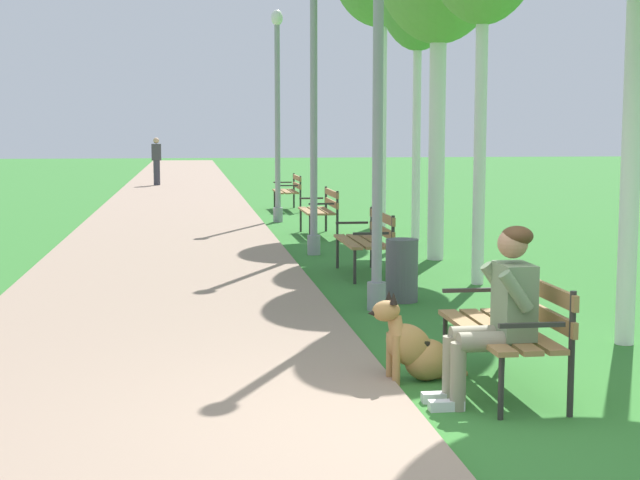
% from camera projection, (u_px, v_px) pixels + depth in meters
% --- Properties ---
extents(ground_plane, '(120.00, 120.00, 0.00)m').
position_uv_depth(ground_plane, '(460.00, 434.00, 5.98)').
color(ground_plane, '#33752D').
extents(paved_path, '(3.64, 60.00, 0.04)m').
position_uv_depth(paved_path, '(178.00, 191.00, 29.32)').
color(paved_path, gray).
rests_on(paved_path, ground).
extents(park_bench_near, '(0.55, 1.50, 0.85)m').
position_uv_depth(park_bench_near, '(511.00, 321.00, 6.93)').
color(park_bench_near, olive).
rests_on(park_bench_near, ground).
extents(park_bench_mid, '(0.55, 1.50, 0.85)m').
position_uv_depth(park_bench_mid, '(368.00, 237.00, 12.45)').
color(park_bench_mid, olive).
rests_on(park_bench_mid, ground).
extents(park_bench_far, '(0.55, 1.50, 0.85)m').
position_uv_depth(park_bench_far, '(322.00, 207.00, 17.16)').
color(park_bench_far, olive).
rests_on(park_bench_far, ground).
extents(park_bench_furthest, '(0.55, 1.50, 0.85)m').
position_uv_depth(park_bench_furthest, '(289.00, 189.00, 22.60)').
color(park_bench_furthest, olive).
rests_on(park_bench_furthest, ground).
extents(person_seated_on_near_bench, '(0.74, 0.49, 1.25)m').
position_uv_depth(person_seated_on_near_bench, '(499.00, 308.00, 6.55)').
color(person_seated_on_near_bench, gray).
rests_on(person_seated_on_near_bench, ground).
extents(dog_shepherd, '(0.83, 0.35, 0.71)m').
position_uv_depth(dog_shepherd, '(415.00, 348.00, 7.20)').
color(dog_shepherd, '#B27F47').
rests_on(dog_shepherd, ground).
extents(lamp_post_near, '(0.24, 0.24, 4.70)m').
position_uv_depth(lamp_post_near, '(378.00, 79.00, 9.81)').
color(lamp_post_near, gray).
rests_on(lamp_post_near, ground).
extents(lamp_post_mid, '(0.24, 0.24, 4.55)m').
position_uv_depth(lamp_post_mid, '(314.00, 100.00, 14.30)').
color(lamp_post_mid, gray).
rests_on(lamp_post_mid, ground).
extents(lamp_post_far, '(0.24, 0.24, 4.33)m').
position_uv_depth(lamp_post_far, '(277.00, 114.00, 19.50)').
color(lamp_post_far, gray).
rests_on(lamp_post_far, ground).
extents(litter_bin, '(0.36, 0.36, 0.70)m').
position_uv_depth(litter_bin, '(402.00, 270.00, 10.56)').
color(litter_bin, '#515156').
rests_on(litter_bin, ground).
extents(pedestrian_distant, '(0.32, 0.22, 1.65)m').
position_uv_depth(pedestrian_distant, '(157.00, 162.00, 32.18)').
color(pedestrian_distant, '#383842').
rests_on(pedestrian_distant, ground).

